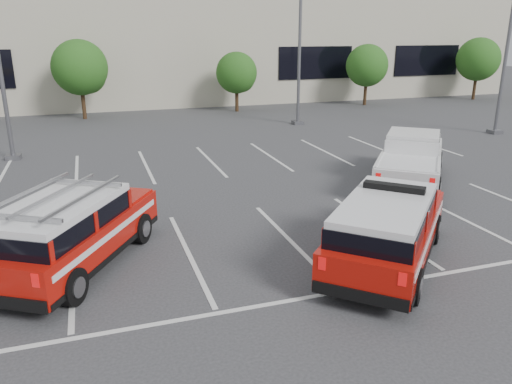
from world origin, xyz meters
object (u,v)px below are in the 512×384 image
tree_mid_right (238,74)px  light_pole_mid (300,33)px  tree_right (368,67)px  light_pole_right (509,33)px  white_pickup (410,164)px  ladder_suv (71,236)px  convention_building (145,39)px  tree_mid_left (81,69)px  tree_far_right (478,61)px  fire_chief_suv (387,234)px

tree_mid_right → light_pole_mid: size_ratio=0.39×
tree_mid_right → tree_right: size_ratio=0.90×
light_pole_right → white_pickup: 12.64m
tree_mid_right → ladder_suv: 24.32m
convention_building → light_pole_right: bearing=-54.1°
light_pole_right → tree_mid_left: bearing=150.1°
tree_far_right → light_pole_mid: bearing=-161.5°
ladder_suv → light_pole_mid: bearing=82.9°
light_pole_mid → white_pickup: bearing=-94.1°
light_pole_right → white_pickup: size_ratio=1.78×
tree_mid_left → white_pickup: size_ratio=0.84×
convention_building → light_pole_right: (15.82, -21.86, 0.47)m
light_pole_mid → light_pole_right: (9.00, -6.00, 0.00)m
tree_right → ladder_suv: 30.02m
white_pickup → fire_chief_suv: bearing=-90.6°
convention_building → tree_mid_left: size_ratio=12.38×
light_pole_right → white_pickup: bearing=-146.9°
light_pole_mid → fire_chief_suv: bearing=-106.7°
convention_building → fire_chief_suv: convention_building is taller
tree_right → convention_building: bearing=146.6°
tree_right → light_pole_right: light_pole_right is taller
convention_building → tree_right: 17.96m
tree_mid_left → tree_far_right: 30.00m
light_pole_right → ladder_suv: (-21.36, -9.85, -4.40)m
convention_building → light_pole_mid: size_ratio=5.86×
tree_mid_right → convention_building: bearing=116.6°
tree_mid_right → white_pickup: (1.01, -18.50, -1.80)m
fire_chief_suv → white_pickup: (4.49, 5.51, -0.05)m
light_pole_mid → white_pickup: (-0.90, -12.45, -4.48)m
convention_building → ladder_suv: bearing=-99.9°
tree_mid_left → white_pickup: (11.01, -18.50, -2.33)m
tree_mid_left → ladder_suv: tree_mid_left is taller
light_pole_right → fire_chief_suv: 19.23m
tree_far_right → tree_right: bearing=-180.0°
tree_mid_left → tree_right: bearing=-0.0°
white_pickup → ladder_suv: size_ratio=1.09×
tree_mid_left → fire_chief_suv: size_ratio=0.95×
fire_chief_suv → ladder_suv: 7.28m
tree_mid_left → fire_chief_suv: (6.52, -24.01, -2.29)m
convention_building → fire_chief_suv: 34.09m
tree_right → tree_far_right: size_ratio=0.91×
fire_chief_suv → tree_far_right: bearing=89.3°
fire_chief_suv → tree_mid_right: bearing=125.4°
convention_building → tree_mid_right: bearing=-63.4°
convention_building → fire_chief_suv: size_ratio=11.73×
tree_right → tree_mid_right: bearing=-180.0°
light_pole_right → ladder_suv: 23.93m
ladder_suv → tree_mid_left: bearing=119.7°
white_pickup → tree_far_right: bearing=82.8°
tree_far_right → light_pole_right: (-9.09, -12.05, 2.14)m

